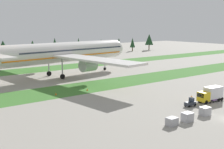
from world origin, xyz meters
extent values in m
cube|color=#3D752D|center=(0.00, 41.86, 0.00)|extent=(320.00, 14.57, 0.01)
cube|color=#3D752D|center=(0.00, 82.99, 0.00)|extent=(320.00, 14.57, 0.01)
cylinder|color=silver|center=(-2.61, 62.42, 8.65)|extent=(50.71, 13.54, 7.06)
sphere|color=silver|center=(22.28, 65.69, 8.65)|extent=(6.92, 6.92, 6.92)
cube|color=orange|center=(-2.61, 62.42, 7.41)|extent=(49.52, 13.52, 0.36)
cube|color=#283342|center=(0.42, 62.82, 9.53)|extent=(44.65, 12.81, 0.44)
cube|color=silver|center=(-8.30, 82.22, 7.94)|extent=(12.28, 34.43, 0.64)
cylinder|color=#A3A3A8|center=(-6.46, 77.37, 5.62)|extent=(5.36, 4.49, 3.88)
cube|color=silver|center=(-3.00, 41.83, 7.94)|extent=(12.28, 34.43, 0.64)
cylinder|color=#A3A3A8|center=(-2.47, 46.99, 5.62)|extent=(5.36, 4.49, 3.88)
cube|color=silver|center=(-28.26, 50.74, 9.71)|extent=(6.02, 12.73, 0.44)
cylinder|color=#A3A3A8|center=(16.82, 64.98, 4.09)|extent=(0.44, 0.44, 6.99)
cylinder|color=black|center=(16.82, 64.98, 0.60)|extent=(1.24, 0.57, 1.20)
cylinder|color=#A3A3A8|center=(-7.19, 66.09, 4.22)|extent=(0.44, 0.44, 6.74)
cylinder|color=black|center=(-7.19, 66.09, 0.85)|extent=(1.76, 0.81, 1.70)
cylinder|color=#A3A3A8|center=(-6.09, 57.69, 4.22)|extent=(0.44, 0.44, 6.74)
cylinder|color=black|center=(-6.09, 57.69, 0.85)|extent=(1.76, 0.81, 1.70)
cube|color=#2D333D|center=(1.54, 10.16, 0.69)|extent=(2.70, 1.52, 0.77)
cube|color=#283342|center=(1.92, 10.13, 1.52)|extent=(0.79, 1.15, 0.90)
cylinder|color=black|center=(0.58, 9.70, 0.30)|extent=(0.62, 0.25, 0.60)
cylinder|color=black|center=(0.68, 10.79, 0.30)|extent=(0.62, 0.25, 0.60)
cylinder|color=black|center=(2.39, 9.54, 0.30)|extent=(0.62, 0.25, 0.60)
cylinder|color=black|center=(2.49, 10.63, 0.30)|extent=(0.62, 0.25, 0.60)
cube|color=#A3A3A8|center=(6.62, 9.72, 0.40)|extent=(2.32, 1.69, 0.10)
cube|color=#70388E|center=(6.62, 9.72, 1.00)|extent=(2.04, 1.48, 1.10)
cylinder|color=black|center=(5.72, 9.10, 0.20)|extent=(0.41, 0.15, 0.40)
cylinder|color=black|center=(5.84, 10.48, 0.20)|extent=(0.41, 0.15, 0.40)
cylinder|color=black|center=(7.39, 8.96, 0.20)|extent=(0.41, 0.15, 0.40)
cylinder|color=black|center=(7.51, 10.33, 0.20)|extent=(0.41, 0.15, 0.40)
cube|color=#A3A3A8|center=(9.50, 9.46, 0.40)|extent=(2.32, 1.69, 0.10)
cube|color=#70388E|center=(9.50, 9.46, 1.00)|extent=(2.04, 1.48, 1.10)
cylinder|color=black|center=(8.61, 8.85, 0.20)|extent=(0.41, 0.15, 0.40)
cylinder|color=black|center=(8.73, 10.23, 0.20)|extent=(0.41, 0.15, 0.40)
cylinder|color=black|center=(10.28, 8.70, 0.20)|extent=(0.41, 0.15, 0.40)
cylinder|color=black|center=(10.40, 10.08, 0.20)|extent=(0.41, 0.15, 0.40)
cube|color=yellow|center=(6.30, 10.09, 1.58)|extent=(2.41, 2.50, 2.20)
cube|color=#283342|center=(5.25, 10.20, 2.02)|extent=(0.28, 2.07, 0.97)
cube|color=silver|center=(9.64, 9.77, 2.18)|extent=(4.70, 2.73, 2.80)
cylinder|color=black|center=(5.99, 9.12, 0.48)|extent=(0.98, 0.39, 0.96)
cylinder|color=black|center=(6.18, 11.11, 0.48)|extent=(0.98, 0.39, 0.96)
cylinder|color=black|center=(10.43, 8.69, 0.48)|extent=(0.98, 0.39, 0.96)
cylinder|color=black|center=(10.63, 10.68, 0.48)|extent=(0.98, 0.39, 0.96)
cylinder|color=black|center=(11.55, 8.58, 0.48)|extent=(0.98, 0.39, 0.96)
cylinder|color=black|center=(11.75, 10.57, 0.48)|extent=(0.98, 0.39, 0.96)
cylinder|color=black|center=(4.59, 12.07, 0.42)|extent=(0.18, 0.18, 0.85)
cylinder|color=black|center=(4.41, 12.21, 0.42)|extent=(0.18, 0.18, 0.85)
cylinder|color=orange|center=(4.50, 12.14, 1.16)|extent=(0.36, 0.36, 0.62)
sphere|color=tan|center=(4.50, 12.14, 1.62)|extent=(0.24, 0.24, 0.24)
cylinder|color=orange|center=(4.69, 12.00, 1.13)|extent=(0.10, 0.10, 0.58)
cylinder|color=orange|center=(4.32, 12.28, 1.13)|extent=(0.10, 0.10, 0.58)
cube|color=#A3A3A8|center=(-7.34, 3.86, 0.88)|extent=(2.09, 1.72, 1.76)
cube|color=#A3A3A8|center=(-11.36, 4.18, 0.75)|extent=(2.01, 1.61, 1.50)
cube|color=#A3A3A8|center=(-1.33, 4.19, 0.87)|extent=(2.15, 1.80, 1.74)
cone|color=orange|center=(-8.71, 37.69, 0.33)|extent=(0.44, 0.44, 0.67)
cone|color=orange|center=(-18.07, 38.24, 0.32)|extent=(0.44, 0.44, 0.65)
cylinder|color=#4C3823|center=(-7.26, 119.46, 1.94)|extent=(0.70, 0.70, 3.88)
cone|color=#1E4223|center=(-7.26, 119.46, 7.14)|extent=(6.32, 6.32, 6.53)
cylinder|color=#4C3823|center=(9.40, 122.66, 1.79)|extent=(0.70, 0.70, 3.58)
cone|color=#1E4223|center=(9.40, 122.66, 6.72)|extent=(4.76, 4.76, 6.28)
cylinder|color=#4C3823|center=(21.76, 120.77, 1.61)|extent=(0.70, 0.70, 3.22)
cone|color=#1E4223|center=(21.76, 120.77, 7.11)|extent=(4.00, 4.00, 7.79)
cylinder|color=#4C3823|center=(37.56, 121.26, 1.32)|extent=(0.70, 0.70, 2.64)
cone|color=#1E4223|center=(37.56, 121.26, 6.53)|extent=(3.93, 3.93, 7.79)
cylinder|color=#4C3823|center=(54.92, 122.59, 1.56)|extent=(0.70, 0.70, 3.12)
cone|color=#1E4223|center=(54.92, 122.59, 6.16)|extent=(4.39, 4.39, 6.07)
cylinder|color=#4C3823|center=(70.31, 123.67, 1.87)|extent=(0.70, 0.70, 3.75)
cone|color=#1E4223|center=(70.31, 123.67, 6.49)|extent=(4.27, 4.27, 5.50)
cylinder|color=#4C3823|center=(82.23, 123.41, 1.31)|extent=(0.70, 0.70, 2.62)
cone|color=#1E4223|center=(82.23, 123.41, 5.94)|extent=(3.61, 3.61, 6.65)
cylinder|color=#4C3823|center=(97.55, 122.65, 1.91)|extent=(0.70, 0.70, 3.81)
cone|color=#1E4223|center=(97.55, 122.65, 7.69)|extent=(6.01, 6.01, 7.74)
camera|label=1|loc=(-50.64, -29.83, 18.33)|focal=46.29mm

